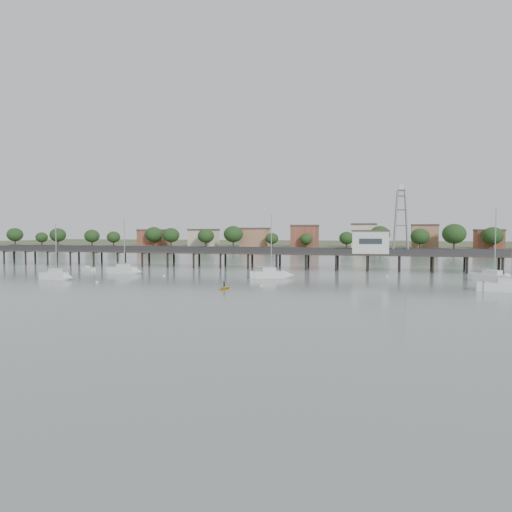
% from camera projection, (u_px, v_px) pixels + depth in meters
% --- Properties ---
extents(ground_plane, '(500.00, 500.00, 0.00)m').
position_uv_depth(ground_plane, '(149.00, 305.00, 61.99)').
color(ground_plane, slate).
rests_on(ground_plane, ground).
extents(pier, '(150.00, 5.00, 5.50)m').
position_uv_depth(pier, '(264.00, 253.00, 119.73)').
color(pier, '#2D2823').
rests_on(pier, ground).
extents(pier_building, '(8.40, 5.40, 5.30)m').
position_uv_depth(pier_building, '(371.00, 242.00, 113.22)').
color(pier_building, silver).
rests_on(pier_building, ground).
extents(lattice_tower, '(3.20, 3.20, 15.50)m').
position_uv_depth(lattice_tower, '(401.00, 222.00, 111.33)').
color(lattice_tower, slate).
rests_on(lattice_tower, ground).
extents(sailboat_c, '(8.17, 4.61, 13.00)m').
position_uv_depth(sailboat_c, '(275.00, 275.00, 96.93)').
color(sailboat_c, silver).
rests_on(sailboat_c, ground).
extents(sailboat_a, '(6.64, 2.34, 10.96)m').
position_uv_depth(sailboat_a, '(59.00, 276.00, 93.65)').
color(sailboat_a, silver).
rests_on(sailboat_a, ground).
extents(sailboat_e, '(8.24, 7.26, 14.09)m').
position_uv_depth(sailboat_e, '(500.00, 278.00, 89.23)').
color(sailboat_e, silver).
rests_on(sailboat_e, ground).
extents(sailboat_b, '(7.58, 2.66, 12.39)m').
position_uv_depth(sailboat_b, '(128.00, 271.00, 106.51)').
color(sailboat_b, silver).
rests_on(sailboat_b, ground).
extents(white_tender, '(3.54, 2.32, 1.27)m').
position_uv_depth(white_tender, '(88.00, 269.00, 113.36)').
color(white_tender, silver).
rests_on(white_tender, ground).
extents(yellow_dinghy, '(1.92, 0.84, 2.60)m').
position_uv_depth(yellow_dinghy, '(224.00, 289.00, 78.55)').
color(yellow_dinghy, yellow).
rests_on(yellow_dinghy, ground).
extents(dinghy_occupant, '(0.73, 1.16, 0.26)m').
position_uv_depth(dinghy_occupant, '(224.00, 289.00, 78.55)').
color(dinghy_occupant, black).
rests_on(dinghy_occupant, ground).
extents(mooring_buoys, '(79.56, 24.57, 0.39)m').
position_uv_depth(mooring_buoys, '(234.00, 280.00, 91.18)').
color(mooring_buoys, '#F3F1BD').
rests_on(mooring_buoys, ground).
extents(far_shore, '(500.00, 170.00, 10.40)m').
position_uv_depth(far_shore, '(338.00, 244.00, 293.20)').
color(far_shore, '#475133').
rests_on(far_shore, ground).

